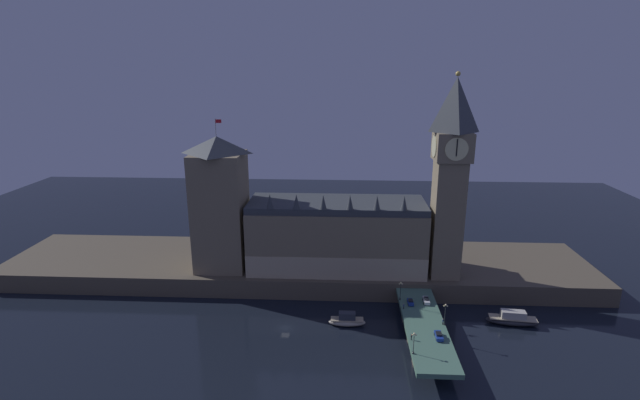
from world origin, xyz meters
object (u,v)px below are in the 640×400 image
(street_lamp_far, at_px, (401,289))
(street_lamp_mid, at_px, (445,312))
(clock_tower, at_px, (450,173))
(victoria_tower, at_px, (220,203))
(car_southbound_lead, at_px, (439,336))
(street_lamp_near, at_px, (414,341))
(pedestrian_near_rail, at_px, (411,337))
(boat_upstream, at_px, (347,321))
(pedestrian_mid_walk, at_px, (443,321))
(boat_downstream, at_px, (513,319))
(car_northbound_lead, at_px, (410,302))
(pedestrian_far_rail, at_px, (404,306))
(car_southbound_trail, at_px, (426,300))

(street_lamp_far, bearing_deg, street_lamp_mid, -53.12)
(clock_tower, relative_size, victoria_tower, 1.29)
(street_lamp_mid, bearing_deg, car_southbound_lead, -112.82)
(street_lamp_near, xyz_separation_m, street_lamp_mid, (11.05, 14.72, 0.35))
(pedestrian_near_rail, distance_m, boat_upstream, 24.00)
(pedestrian_mid_walk, xyz_separation_m, street_lamp_mid, (0.40, -0.19, 3.23))
(street_lamp_mid, relative_size, boat_downstream, 0.40)
(car_northbound_lead, xyz_separation_m, boat_downstream, (31.72, -1.40, -4.46))
(pedestrian_mid_walk, bearing_deg, victoria_tower, 154.34)
(pedestrian_near_rail, relative_size, boat_upstream, 0.16)
(car_southbound_lead, xyz_separation_m, pedestrian_mid_walk, (2.56, 7.23, 0.23))
(clock_tower, distance_m, boat_upstream, 58.98)
(clock_tower, height_order, boat_upstream, clock_tower)
(clock_tower, distance_m, street_lamp_mid, 46.63)
(car_southbound_lead, bearing_deg, clock_tower, 77.26)
(boat_downstream, bearing_deg, street_lamp_far, 173.48)
(clock_tower, height_order, street_lamp_far, clock_tower)
(pedestrian_mid_walk, bearing_deg, pedestrian_far_rail, 140.22)
(boat_upstream, bearing_deg, clock_tower, 35.27)
(pedestrian_mid_walk, xyz_separation_m, street_lamp_far, (-10.65, 14.53, 2.90))
(street_lamp_far, xyz_separation_m, boat_upstream, (-17.00, -7.18, -7.74))
(car_southbound_trail, bearing_deg, street_lamp_near, -106.10)
(car_southbound_lead, height_order, street_lamp_far, street_lamp_far)
(clock_tower, xyz_separation_m, pedestrian_mid_walk, (-6.14, -31.24, -37.20))
(victoria_tower, relative_size, pedestrian_near_rail, 29.06)
(street_lamp_near, bearing_deg, pedestrian_near_rail, 86.46)
(victoria_tower, height_order, boat_downstream, victoria_tower)
(boat_upstream, bearing_deg, car_southbound_lead, -30.16)
(car_southbound_lead, height_order, pedestrian_near_rail, pedestrian_near_rail)
(victoria_tower, distance_m, boat_downstream, 104.37)
(car_southbound_lead, xyz_separation_m, boat_upstream, (-25.08, 14.58, -4.61))
(boat_upstream, relative_size, boat_downstream, 0.69)
(pedestrian_near_rail, bearing_deg, pedestrian_mid_walk, 39.50)
(car_southbound_lead, distance_m, pedestrian_near_rail, 7.78)
(victoria_tower, bearing_deg, street_lamp_mid, -25.66)
(boat_upstream, bearing_deg, pedestrian_near_rail, -42.24)
(street_lamp_near, bearing_deg, pedestrian_mid_walk, 54.47)
(pedestrian_mid_walk, height_order, street_lamp_mid, street_lamp_mid)
(pedestrian_far_rail, bearing_deg, street_lamp_near, -90.98)
(car_northbound_lead, bearing_deg, street_lamp_far, 139.16)
(pedestrian_mid_walk, bearing_deg, boat_downstream, 23.73)
(pedestrian_far_rail, relative_size, boat_upstream, 0.16)
(boat_downstream, bearing_deg, street_lamp_mid, -155.53)
(street_lamp_near, bearing_deg, car_northbound_lead, 83.71)
(pedestrian_near_rail, distance_m, pedestrian_mid_walk, 13.28)
(car_southbound_trail, bearing_deg, pedestrian_near_rail, -109.64)
(street_lamp_mid, bearing_deg, street_lamp_near, -126.88)
(car_southbound_lead, height_order, street_lamp_mid, street_lamp_mid)
(car_northbound_lead, relative_size, pedestrian_far_rail, 2.18)
(pedestrian_near_rail, height_order, boat_downstream, pedestrian_near_rail)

